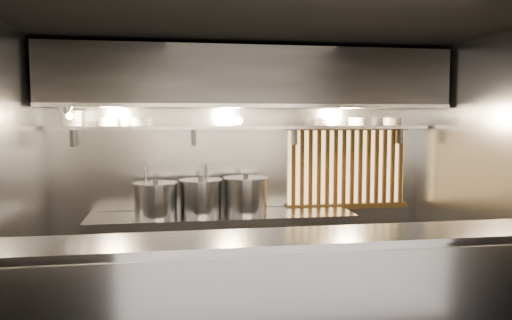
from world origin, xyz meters
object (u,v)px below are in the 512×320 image
object	(u,v)px
pendant_bulb	(239,121)
stock_pot_left	(156,199)
heat_lamp	(67,110)
stock_pot_mid	(246,195)
stock_pot_right	(201,197)

from	to	relation	value
pendant_bulb	stock_pot_left	bearing A→B (deg)	-174.08
heat_lamp	stock_pot_mid	distance (m)	2.13
heat_lamp	stock_pot_left	xyz separation A→B (m)	(0.86, 0.25, -0.97)
stock_pot_left	stock_pot_right	xyz separation A→B (m)	(0.50, 0.07, 0.01)
heat_lamp	stock_pot_left	distance (m)	1.32
pendant_bulb	stock_pot_right	bearing A→B (deg)	-175.83
heat_lamp	stock_pot_right	xyz separation A→B (m)	(1.36, 0.32, -0.97)
heat_lamp	stock_pot_right	world-z (taller)	heat_lamp
stock_pot_left	stock_pot_right	size ratio (longest dim) A/B	0.76
pendant_bulb	stock_pot_mid	xyz separation A→B (m)	(0.07, -0.04, -0.85)
stock_pot_right	heat_lamp	bearing A→B (deg)	-166.84
stock_pot_left	stock_pot_right	bearing A→B (deg)	7.44
heat_lamp	stock_pot_right	size ratio (longest dim) A/B	0.54
heat_lamp	stock_pot_mid	bearing A→B (deg)	9.36
heat_lamp	pendant_bulb	bearing A→B (deg)	11.00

